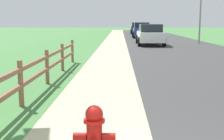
% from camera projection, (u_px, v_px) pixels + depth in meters
% --- Properties ---
extents(ground_plane, '(120.00, 120.00, 0.00)m').
position_uv_depth(ground_plane, '(126.00, 41.00, 27.33)').
color(ground_plane, '#457B3F').
extents(road_asphalt, '(7.00, 66.00, 0.01)m').
position_uv_depth(road_asphalt, '(161.00, 40.00, 29.22)').
color(road_asphalt, '#383838').
rests_on(road_asphalt, ground).
extents(curb_concrete, '(6.00, 66.00, 0.01)m').
position_uv_depth(curb_concrete, '(94.00, 40.00, 29.39)').
color(curb_concrete, '#B8B28B').
rests_on(curb_concrete, ground).
extents(grass_verge, '(5.00, 66.00, 0.00)m').
position_uv_depth(grass_verge, '(79.00, 40.00, 29.42)').
color(grass_verge, '#457B3F').
rests_on(grass_verge, ground).
extents(fire_hydrant, '(0.50, 0.42, 0.83)m').
position_uv_depth(fire_hydrant, '(94.00, 138.00, 3.56)').
color(fire_hydrant, red).
rests_on(fire_hydrant, ground).
extents(rail_fence, '(0.11, 11.73, 1.00)m').
position_uv_depth(rail_fence, '(36.00, 71.00, 7.47)').
color(rail_fence, brown).
rests_on(rail_fence, ground).
extents(parked_suv_white, '(2.02, 4.84, 1.58)m').
position_uv_depth(parked_suv_white, '(150.00, 34.00, 23.04)').
color(parked_suv_white, white).
rests_on(parked_suv_white, ground).
extents(parked_car_blue, '(2.08, 4.89, 1.67)m').
position_uv_depth(parked_car_blue, '(141.00, 30.00, 33.42)').
color(parked_car_blue, navy).
rests_on(parked_car_blue, ground).
extents(parked_car_black, '(2.14, 4.85, 1.64)m').
position_uv_depth(parked_car_black, '(138.00, 28.00, 43.90)').
color(parked_car_black, black).
rests_on(parked_car_black, ground).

